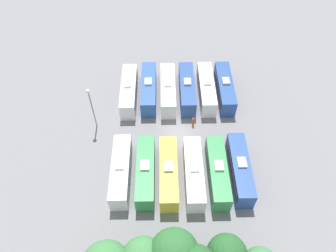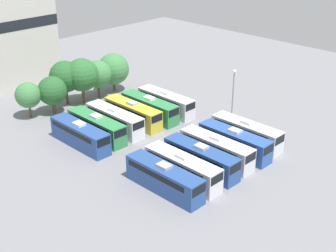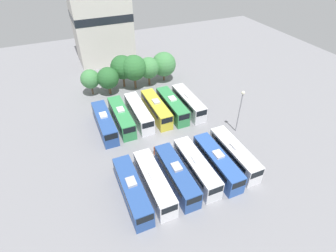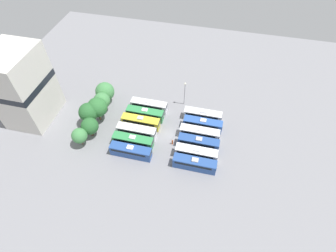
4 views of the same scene
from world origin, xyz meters
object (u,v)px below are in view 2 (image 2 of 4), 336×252
Objects in this scene: bus_2 at (201,158)px; tree_5 at (113,69)px; worker_person at (159,148)px; light_pole at (233,87)px; bus_11 at (166,102)px; tree_1 at (52,91)px; bus_0 at (164,178)px; bus_9 at (133,113)px; tree_2 at (65,77)px; bus_4 at (234,141)px; tree_4 at (98,74)px; bus_6 at (80,134)px; tree_3 at (82,75)px; depot_building at (8,25)px; bus_8 at (114,119)px; bus_5 at (246,132)px; bus_3 at (216,149)px; bus_1 at (182,168)px; tree_0 at (28,95)px; bus_7 at (96,126)px; bus_10 at (149,107)px.

tree_5 is (10.43, 29.39, 2.32)m from bus_2.
light_pole reaches higher than worker_person.
bus_11 is 1.29× the size of light_pole.
tree_1 is 13.21m from tree_5.
bus_0 is at bearing -179.41° from bus_2.
tree_2 reaches higher than bus_9.
tree_4 is (-0.04, 28.80, 2.48)m from bus_4.
bus_0 is at bearing -89.82° from bus_6.
depot_building is at bearing 97.22° from tree_3.
tree_2 reaches higher than bus_2.
tree_5 is (10.43, 12.77, 2.32)m from bus_8.
bus_11 is at bearing -57.03° from tree_2.
bus_5 is at bearing 8.32° from bus_4.
bus_0 is 1.00× the size of bus_9.
depot_building is at bearing 106.74° from bus_11.
light_pole is at bearing -61.91° from tree_3.
bus_8 is at bearing 89.99° from bus_2.
bus_3 is 1.29× the size of light_pole.
bus_11 is at bearing 116.41° from light_pole.
worker_person is at bearing 179.62° from light_pole.
tree_0 reaches higher than bus_1.
depot_building is at bearing 109.13° from light_pole.
bus_6 is 1.37× the size of tree_3.
bus_5 is 1.74× the size of tree_1.
tree_2 is at bearing 88.18° from bus_2.
tree_5 is (13.75, 12.86, 2.32)m from bus_7.
tree_0 is at bearing 115.82° from bus_8.
bus_2 is at bearing 178.70° from bus_4.
bus_0 is at bearing -130.68° from worker_person.
tree_5 reaches higher than bus_4.
bus_9 is at bearing 67.37° from worker_person.
bus_7 is at bearing -128.95° from tree_4.
bus_5 is at bearing -73.35° from tree_2.
tree_5 is (16.87, 29.46, 2.32)m from bus_0.
tree_4 is (-3.37, 28.31, 2.48)m from bus_5.
tree_1 is at bearing 95.48° from worker_person.
bus_10 is 1.74× the size of tree_1.
tree_2 is 9.53m from tree_5.
tree_3 is 7.45m from tree_5.
bus_2 is at bearing -90.91° from depot_building.
light_pole is (18.08, 6.53, 3.79)m from bus_1.
tree_2 is (1.61, 23.43, 3.91)m from worker_person.
bus_1 is 6.00× the size of worker_person.
worker_person is 0.22× the size of light_pole.
worker_person is (-10.71, -9.41, -0.88)m from bus_11.
tree_4 reaches higher than bus_6.
tree_4 is (9.80, 12.13, 2.48)m from bus_7.
bus_11 reaches higher than worker_person.
light_pole reaches higher than tree_3.
bus_9 is 13.44m from tree_1.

